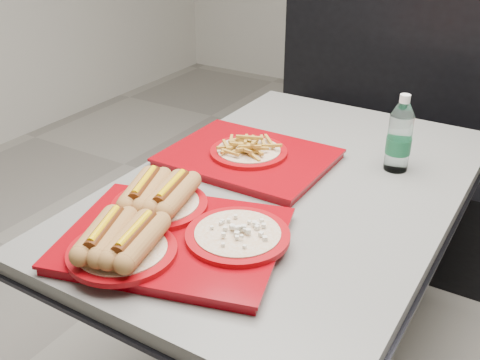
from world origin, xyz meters
The scene contains 5 objects.
diner_table centered at (0.00, 0.00, 0.58)m, with size 0.92×1.42×0.75m.
booth_bench centered at (0.00, 1.09, 0.40)m, with size 1.30×0.57×1.35m.
tray_near centered at (-0.12, -0.44, 0.79)m, with size 0.60×0.53×0.11m.
tray_far centered at (-0.18, 0.05, 0.78)m, with size 0.50×0.39×0.10m.
water_bottle centered at (0.23, 0.25, 0.85)m, with size 0.08×0.08×0.24m.
Camera 1 is at (0.63, -1.31, 1.52)m, focal length 42.00 mm.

